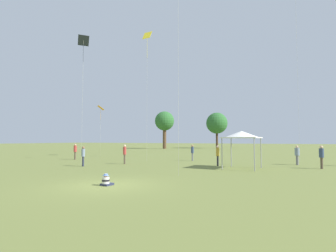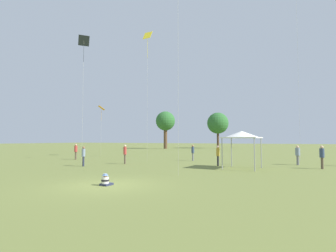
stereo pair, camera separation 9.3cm
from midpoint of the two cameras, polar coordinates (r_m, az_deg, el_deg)
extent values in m
plane|color=olive|center=(13.37, -13.42, -12.43)|extent=(300.00, 300.00, 0.00)
cube|color=#282D47|center=(13.32, -13.33, -12.25)|extent=(0.47, 0.57, 0.10)
cylinder|color=silver|center=(13.22, -13.60, -11.42)|extent=(0.37, 0.37, 0.31)
cylinder|color=black|center=(13.22, -13.60, -11.42)|extent=(0.38, 0.38, 0.09)
sphere|color=tan|center=(13.19, -13.59, -10.43)|extent=(0.18, 0.18, 0.18)
cylinder|color=#6B8ED1|center=(13.19, -13.59, -10.41)|extent=(0.31, 0.31, 0.01)
cylinder|color=#6B8ED1|center=(13.18, -13.59, -10.25)|extent=(0.19, 0.19, 0.08)
cylinder|color=slate|center=(25.82, 26.23, -6.69)|extent=(0.30, 0.30, 0.83)
cylinder|color=gray|center=(25.78, 26.19, -5.03)|extent=(0.55, 0.55, 0.66)
sphere|color=#DBAD89|center=(25.77, 26.17, -4.09)|extent=(0.23, 0.23, 0.23)
cylinder|color=#282D42|center=(23.04, -18.12, -7.35)|extent=(0.17, 0.17, 0.81)
cylinder|color=gray|center=(22.99, -18.09, -5.54)|extent=(0.31, 0.31, 0.64)
sphere|color=brown|center=(22.98, -18.07, -4.51)|extent=(0.22, 0.22, 0.22)
cylinder|color=brown|center=(31.17, -19.65, -6.12)|extent=(0.25, 0.25, 0.86)
cylinder|color=#B23833|center=(31.14, -19.62, -4.72)|extent=(0.45, 0.45, 0.68)
sphere|color=tan|center=(31.13, -19.61, -3.91)|extent=(0.23, 0.23, 0.23)
cylinder|color=slate|center=(27.84, 5.25, -6.71)|extent=(0.22, 0.22, 0.82)
cylinder|color=#334260|center=(27.80, 5.24, -5.20)|extent=(0.40, 0.40, 0.65)
sphere|color=#A37556|center=(27.79, 5.23, -4.33)|extent=(0.22, 0.22, 0.22)
cylinder|color=brown|center=(24.46, -9.54, -7.15)|extent=(0.18, 0.18, 0.86)
cylinder|color=#B23833|center=(24.41, -9.52, -5.34)|extent=(0.33, 0.33, 0.68)
sphere|color=#DBAD89|center=(24.40, -9.51, -4.30)|extent=(0.23, 0.23, 0.23)
cylinder|color=black|center=(22.73, 10.66, -7.48)|extent=(0.21, 0.21, 0.84)
cylinder|color=gold|center=(22.68, 10.64, -5.59)|extent=(0.39, 0.39, 0.66)
sphere|color=#DBAD89|center=(22.67, 10.63, -4.51)|extent=(0.23, 0.23, 0.23)
cylinder|color=brown|center=(23.17, 30.36, -7.00)|extent=(0.23, 0.23, 0.87)
cylinder|color=#334260|center=(23.12, 30.31, -5.08)|extent=(0.42, 0.42, 0.69)
sphere|color=#DBAD89|center=(23.10, 30.28, -3.99)|extent=(0.23, 0.23, 0.23)
cube|color=white|center=(20.91, 15.62, -2.45)|extent=(2.83, 2.83, 0.08)
cone|color=white|center=(20.92, 15.61, -1.70)|extent=(2.68, 2.68, 0.47)
cylinder|color=#99999E|center=(22.40, 13.48, -5.60)|extent=(0.07, 0.07, 2.33)
cylinder|color=#99999E|center=(21.83, 19.47, -5.58)|extent=(0.07, 0.07, 2.33)
cylinder|color=#99999E|center=(20.14, 11.53, -5.92)|extent=(0.07, 0.07, 2.33)
cylinder|color=#99999E|center=(19.51, 18.17, -5.93)|extent=(0.07, 0.07, 2.33)
cylinder|color=#BCB7A8|center=(17.23, 2.10, 15.38)|extent=(0.01, 0.01, 15.28)
cube|color=yellow|center=(29.09, -4.64, 19.10)|extent=(0.95, 0.51, 0.83)
cylinder|color=yellow|center=(28.60, -4.65, 16.53)|extent=(0.02, 0.02, 2.10)
cylinder|color=#BCB7A8|center=(27.31, -4.70, 6.20)|extent=(0.01, 0.01, 13.15)
cube|color=orange|center=(37.15, -14.50, 3.85)|extent=(1.25, 1.23, 0.58)
cylinder|color=orange|center=(37.05, -14.52, 2.32)|extent=(0.02, 0.02, 1.32)
cylinder|color=#BCB7A8|center=(36.91, -14.57, -1.24)|extent=(0.01, 0.01, 6.59)
cylinder|color=#BCB7A8|center=(31.08, 26.24, 12.03)|extent=(0.01, 0.01, 20.22)
cube|color=#1E2328|center=(26.16, -18.02, 17.29)|extent=(1.03, 1.07, 0.80)
cylinder|color=#1E2328|center=(25.79, -18.06, 14.86)|extent=(0.02, 0.02, 1.66)
cylinder|color=#BCB7A8|center=(24.80, -18.23, 5.03)|extent=(0.01, 0.01, 11.22)
cylinder|color=#473323|center=(70.31, 10.57, -2.70)|extent=(0.59, 0.59, 5.10)
sphere|color=#2D662D|center=(70.45, 10.54, 0.62)|extent=(5.59, 5.59, 5.59)
cylinder|color=brown|center=(65.71, -0.80, -2.50)|extent=(0.88, 0.88, 5.64)
sphere|color=#2D662D|center=(65.88, -0.80, 1.11)|extent=(4.84, 4.84, 4.84)
camera|label=1|loc=(0.05, -90.14, 0.01)|focal=28.00mm
camera|label=2|loc=(0.05, 89.86, -0.01)|focal=28.00mm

